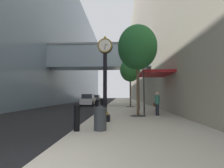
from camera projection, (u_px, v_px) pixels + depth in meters
ground_plane at (110, 104)px, 30.07m from camera, size 110.00×110.00×0.00m
sidewalk_right at (126, 102)px, 32.91m from camera, size 6.01×80.00×0.14m
building_block_left at (52, 43)px, 34.46m from camera, size 23.42×80.00×25.18m
building_block_right at (162, 32)px, 33.46m from camera, size 9.00×80.00×28.74m
street_clock at (105, 74)px, 9.28m from camera, size 0.84×0.55×4.83m
bollard_nearest at (77, 116)px, 6.67m from camera, size 0.26×0.26×1.14m
bollard_third at (97, 106)px, 12.58m from camera, size 0.26×0.26×1.14m
bollard_fourth at (102, 104)px, 15.54m from camera, size 0.26×0.26×1.14m
bollard_fifth at (105, 103)px, 18.50m from camera, size 0.26×0.26×1.14m
street_tree_near at (137, 48)px, 11.65m from camera, size 2.77×2.77×6.43m
street_tree_mid_near at (130, 70)px, 20.33m from camera, size 2.53×2.53×6.00m
trash_bin at (100, 117)px, 6.79m from camera, size 0.53×0.53×1.05m
pedestrian_walking at (157, 103)px, 11.68m from camera, size 0.52×0.49×1.68m
storefront_awning at (154, 75)px, 13.57m from camera, size 2.40×3.60×3.30m
car_white_near at (88, 100)px, 24.75m from camera, size 1.98×4.34×1.72m
car_grey_mid at (96, 98)px, 43.25m from camera, size 2.00×4.50×1.60m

